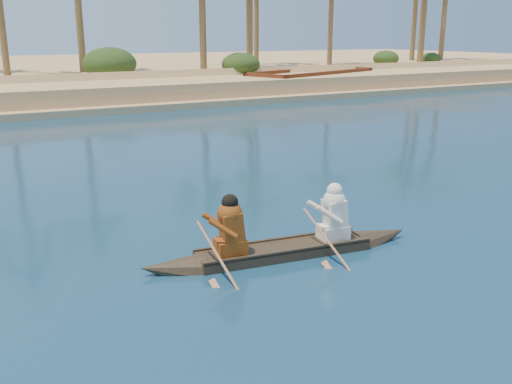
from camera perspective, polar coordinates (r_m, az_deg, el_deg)
canoe at (r=10.84m, az=2.77°, el=-4.91°), size 5.54×1.48×1.51m
barge_right at (r=42.06m, az=5.61°, el=10.83°), size 11.38×6.94×1.80m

